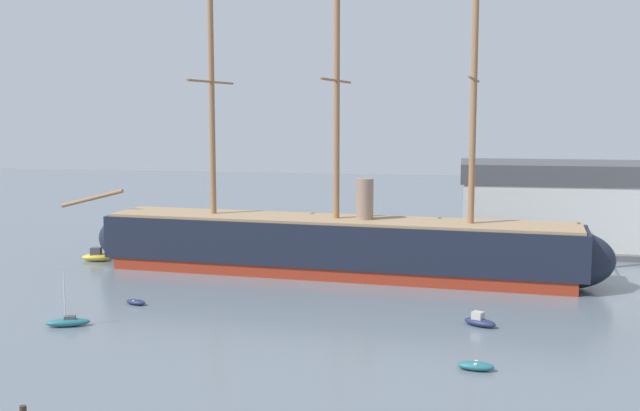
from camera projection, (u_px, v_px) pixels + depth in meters
tall_ship at (336, 245)px, 93.83m from camera, size 69.75×16.59×33.54m
sailboat_mid_left at (68, 322)px, 71.78m from camera, size 4.18×2.56×5.22m
dinghy_mid_right at (476, 366)px, 59.81m from camera, size 2.97×1.53×0.67m
dinghy_alongside_bow at (136, 302)px, 79.76m from camera, size 2.59×1.75×0.56m
motorboat_alongside_stern at (480, 321)px, 71.86m from camera, size 3.43×2.72×1.34m
motorboat_far_left at (98, 256)px, 102.55m from camera, size 4.66×2.77×1.83m
dockside_warehouse_right at (627, 208)px, 109.11m from camera, size 49.95×17.12×17.10m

